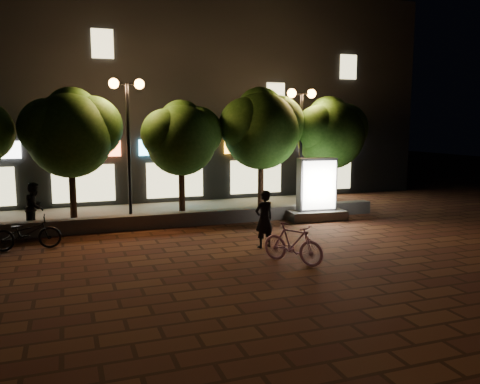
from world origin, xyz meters
name	(u,v)px	position (x,y,z in m)	size (l,w,h in m)	color
ground	(208,254)	(0.00, 0.00, 0.00)	(80.00, 80.00, 0.00)	#5A321C
retaining_wall	(177,219)	(0.00, 4.00, 0.25)	(16.00, 0.45, 0.50)	slate
sidewalk	(164,213)	(0.00, 6.50, 0.04)	(16.00, 5.00, 0.08)	slate
building_block	(138,98)	(-0.01, 12.99, 5.00)	(28.00, 8.12, 11.30)	black
tree_left	(71,130)	(-3.45, 5.46, 3.44)	(3.60, 3.00, 4.89)	black
tree_mid	(182,135)	(0.55, 5.46, 3.22)	(3.24, 2.70, 4.50)	black
tree_right	(262,126)	(3.86, 5.46, 3.57)	(3.72, 3.10, 5.07)	black
tree_far_right	(331,131)	(7.05, 5.46, 3.37)	(3.48, 2.90, 4.76)	black
street_lamp_left	(128,113)	(-1.50, 5.20, 4.03)	(1.26, 0.36, 5.18)	black
street_lamp_right	(301,118)	(5.50, 5.20, 3.89)	(1.26, 0.36, 4.98)	black
ad_kiosk	(316,195)	(5.27, 3.37, 0.96)	(2.28, 1.28, 2.38)	slate
scooter_pink	(293,243)	(1.85, -1.62, 0.54)	(0.51, 1.79, 1.08)	#CC8AB6
rider	(264,219)	(1.77, 0.16, 0.86)	(0.63, 0.41, 1.73)	black
scooter_parked	(26,233)	(-4.87, 2.27, 0.50)	(0.67, 1.91, 1.01)	black
pedestrian	(35,207)	(-4.73, 4.50, 0.91)	(0.80, 0.63, 1.65)	black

